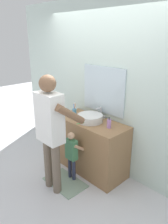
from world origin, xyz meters
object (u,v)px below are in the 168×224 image
toothbrush_cup (74,111)px  child_toddler (72,152)px  adult_parent (51,125)px  soap_bottle (109,123)px

toothbrush_cup → child_toddler: 0.74m
child_toddler → adult_parent: adult_parent is taller
soap_bottle → child_toddler: (-0.36, -0.41, -0.46)m
soap_bottle → child_toddler: bearing=-131.8°
toothbrush_cup → soap_bottle: toothbrush_cup is taller
toothbrush_cup → soap_bottle: size_ratio=1.25×
soap_bottle → adult_parent: adult_parent is taller
child_toddler → toothbrush_cup: bearing=134.4°
soap_bottle → adult_parent: (-0.39, -0.73, 0.07)m
soap_bottle → adult_parent: 0.83m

